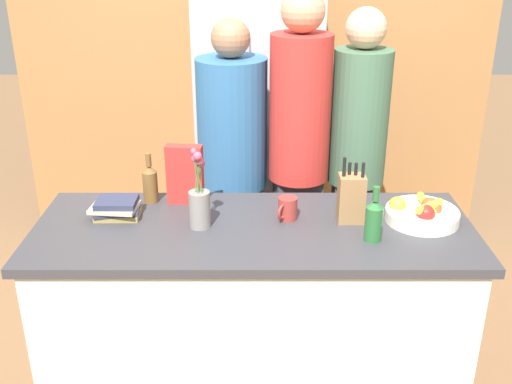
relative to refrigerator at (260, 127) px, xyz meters
The scene contains 14 objects.
kitchen_island 1.37m from the refrigerator, 90.94° to the right, with size 1.86×0.71×0.90m.
back_wall_wood 0.51m from the refrigerator, 93.36° to the left, with size 3.06×0.12×2.60m.
refrigerator is the anchor object (origin of this frame).
fruit_bowl 1.42m from the refrigerator, 60.38° to the right, with size 0.31×0.31×0.10m.
knife_block 1.29m from the refrigerator, 72.25° to the right, with size 0.11×0.09×0.29m.
flower_vase 1.31m from the refrigerator, 100.85° to the right, with size 0.09×0.09×0.35m.
cereal_box 1.10m from the refrigerator, 107.71° to the right, with size 0.17×0.08×0.27m.
coffee_mug 1.22m from the refrigerator, 84.19° to the right, with size 0.09×0.11×0.10m.
book_stack 1.34m from the refrigerator, 117.26° to the right, with size 0.22×0.16×0.08m.
bottle_oil 1.48m from the refrigerator, 71.87° to the right, with size 0.07×0.07×0.23m.
bottle_vinegar 1.14m from the refrigerator, 115.71° to the right, with size 0.07×0.07×0.23m.
person_at_sink 0.60m from the refrigerator, 102.92° to the right, with size 0.36×0.36×1.67m.
person_in_blue 0.70m from the refrigerator, 72.59° to the right, with size 0.30×0.30×1.82m.
person_in_red_tee 0.79m from the refrigerator, 49.25° to the right, with size 0.29×0.29×1.72m.
Camera 1 is at (0.01, -2.26, 2.05)m, focal length 42.00 mm.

